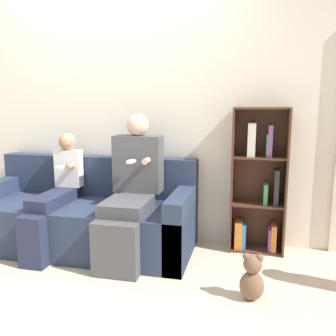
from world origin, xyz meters
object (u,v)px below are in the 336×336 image
bookshelf (258,187)px  teddy_bear (252,278)px  adult_seated (132,185)px  couch (86,218)px  child_seated (54,194)px

bookshelf → teddy_bear: size_ratio=3.88×
bookshelf → teddy_bear: bearing=-92.2°
adult_seated → bookshelf: 1.16m
couch → teddy_bear: 1.68m
child_seated → teddy_bear: size_ratio=3.15×
adult_seated → couch: bearing=168.8°
couch → teddy_bear: size_ratio=5.97×
couch → bookshelf: bookshelf is taller
adult_seated → bookshelf: bearing=20.7°
adult_seated → bookshelf: bookshelf is taller
adult_seated → child_seated: size_ratio=1.18×
couch → teddy_bear: couch is taller
child_seated → teddy_bear: 1.88m
couch → child_seated: (-0.23, -0.15, 0.26)m
couch → adult_seated: (0.50, -0.10, 0.37)m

